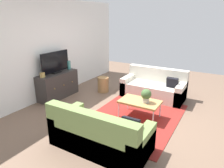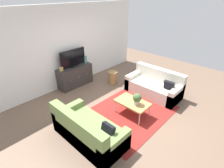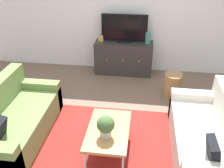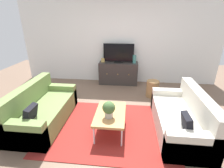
{
  "view_description": "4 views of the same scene",
  "coord_description": "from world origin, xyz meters",
  "views": [
    {
      "loc": [
        -3.92,
        -1.84,
        2.23
      ],
      "look_at": [
        0.0,
        0.47,
        0.7
      ],
      "focal_mm": 32.53,
      "sensor_mm": 36.0,
      "label": 1
    },
    {
      "loc": [
        -3.19,
        -2.52,
        3.04
      ],
      "look_at": [
        0.0,
        0.47,
        0.7
      ],
      "focal_mm": 28.19,
      "sensor_mm": 36.0,
      "label": 2
    },
    {
      "loc": [
        0.44,
        -2.86,
        2.61
      ],
      "look_at": [
        0.0,
        0.47,
        0.7
      ],
      "focal_mm": 40.36,
      "sensor_mm": 36.0,
      "label": 3
    },
    {
      "loc": [
        0.36,
        -2.89,
        2.09
      ],
      "look_at": [
        0.0,
        0.47,
        0.7
      ],
      "focal_mm": 26.4,
      "sensor_mm": 36.0,
      "label": 4
    }
  ],
  "objects": [
    {
      "name": "coffee_table",
      "position": [
        0.04,
        -0.24,
        0.38
      ],
      "size": [
        0.56,
        0.9,
        0.41
      ],
      "color": "#B7844C",
      "rests_on": "ground_plane"
    },
    {
      "name": "tv_console",
      "position": [
        0.02,
        2.27,
        0.36
      ],
      "size": [
        1.25,
        0.47,
        0.72
      ],
      "color": "#332D2B",
      "rests_on": "ground_plane"
    },
    {
      "name": "couch_left_side",
      "position": [
        -1.43,
        -0.1,
        0.27
      ],
      "size": [
        0.83,
        1.73,
        0.82
      ],
      "color": "olive",
      "rests_on": "ground_plane"
    },
    {
      "name": "area_rug",
      "position": [
        0.0,
        -0.15,
        0.01
      ],
      "size": [
        2.5,
        1.9,
        0.01
      ],
      "primitive_type": "cube",
      "color": "maroon",
      "rests_on": "ground_plane"
    },
    {
      "name": "flat_screen_tv",
      "position": [
        0.02,
        2.29,
        1.02
      ],
      "size": [
        0.96,
        0.16,
        0.6
      ],
      "color": "black",
      "rests_on": "tv_console"
    },
    {
      "name": "wicker_basket",
      "position": [
        1.04,
        1.39,
        0.23
      ],
      "size": [
        0.34,
        0.34,
        0.46
      ],
      "primitive_type": "cylinder",
      "color": "#9E7547",
      "rests_on": "ground_plane"
    },
    {
      "name": "potted_plant",
      "position": [
        0.03,
        -0.39,
        0.58
      ],
      "size": [
        0.23,
        0.23,
        0.31
      ],
      "color": "#B7B2A8",
      "rests_on": "coffee_table"
    },
    {
      "name": "glass_vase",
      "position": [
        0.52,
        2.27,
        0.84
      ],
      "size": [
        0.11,
        0.11,
        0.25
      ],
      "primitive_type": "cylinder",
      "color": "teal",
      "rests_on": "tv_console"
    },
    {
      "name": "mantel_clock",
      "position": [
        -0.49,
        2.27,
        0.78
      ],
      "size": [
        0.11,
        0.07,
        0.13
      ],
      "primitive_type": "cube",
      "color": "tan",
      "rests_on": "tv_console"
    },
    {
      "name": "wall_back",
      "position": [
        0.0,
        2.55,
        1.35
      ],
      "size": [
        6.4,
        0.12,
        2.7
      ],
      "primitive_type": "cube",
      "color": "white",
      "rests_on": "ground_plane"
    },
    {
      "name": "couch_right_side",
      "position": [
        1.43,
        -0.1,
        0.27
      ],
      "size": [
        0.83,
        1.73,
        0.82
      ],
      "color": "beige",
      "rests_on": "ground_plane"
    },
    {
      "name": "ground_plane",
      "position": [
        0.0,
        0.0,
        0.0
      ],
      "size": [
        10.0,
        10.0,
        0.0
      ],
      "primitive_type": "plane",
      "color": "brown"
    }
  ]
}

